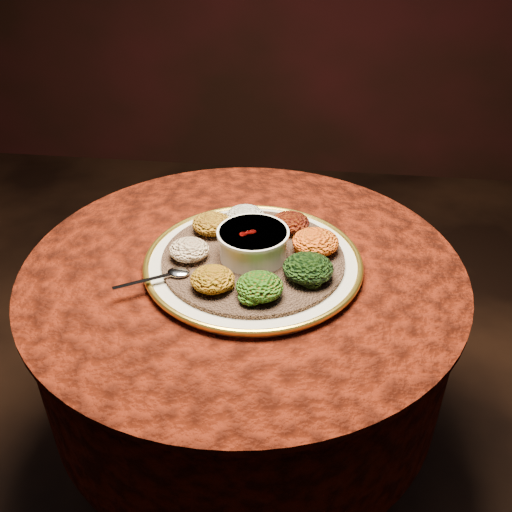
# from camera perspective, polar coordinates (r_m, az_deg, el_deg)

# --- Properties ---
(table) EXTENTS (0.96, 0.96, 0.73)m
(table) POSITION_cam_1_polar(r_m,az_deg,el_deg) (1.35, -1.20, -7.03)
(table) COLOR black
(table) RESTS_ON ground
(platter) EXTENTS (0.57, 0.57, 0.02)m
(platter) POSITION_cam_1_polar(r_m,az_deg,el_deg) (1.22, -0.29, -0.64)
(platter) COLOR beige
(platter) RESTS_ON table
(injera) EXTENTS (0.42, 0.42, 0.01)m
(injera) POSITION_cam_1_polar(r_m,az_deg,el_deg) (1.22, -0.29, -0.22)
(injera) COLOR brown
(injera) RESTS_ON platter
(stew_bowl) EXTENTS (0.15, 0.15, 0.06)m
(stew_bowl) POSITION_cam_1_polar(r_m,az_deg,el_deg) (1.20, -0.30, 1.41)
(stew_bowl) COLOR white
(stew_bowl) RESTS_ON injera
(spoon) EXTENTS (0.14, 0.09, 0.01)m
(spoon) POSITION_cam_1_polar(r_m,az_deg,el_deg) (1.17, -8.26, -1.75)
(spoon) COLOR silver
(spoon) RESTS_ON injera
(portion_ayib) EXTENTS (0.09, 0.08, 0.04)m
(portion_ayib) POSITION_cam_1_polar(r_m,az_deg,el_deg) (1.32, -1.06, 4.03)
(portion_ayib) COLOR silver
(portion_ayib) RESTS_ON injera
(portion_kitfo) EXTENTS (0.09, 0.08, 0.04)m
(portion_kitfo) POSITION_cam_1_polar(r_m,az_deg,el_deg) (1.30, 3.46, 3.38)
(portion_kitfo) COLOR black
(portion_kitfo) RESTS_ON injera
(portion_tikil) EXTENTS (0.10, 0.10, 0.05)m
(portion_tikil) POSITION_cam_1_polar(r_m,az_deg,el_deg) (1.22, 5.97, 1.41)
(portion_tikil) COLOR #A4770D
(portion_tikil) RESTS_ON injera
(portion_gomen) EXTENTS (0.10, 0.10, 0.05)m
(portion_gomen) POSITION_cam_1_polar(r_m,az_deg,el_deg) (1.14, 5.23, -1.22)
(portion_gomen) COLOR black
(portion_gomen) RESTS_ON injera
(portion_mixveg) EXTENTS (0.09, 0.09, 0.04)m
(portion_mixveg) POSITION_cam_1_polar(r_m,az_deg,el_deg) (1.09, 0.37, -3.06)
(portion_mixveg) COLOR #A92F0A
(portion_mixveg) RESTS_ON injera
(portion_kik) EXTENTS (0.09, 0.08, 0.04)m
(portion_kik) POSITION_cam_1_polar(r_m,az_deg,el_deg) (1.12, -4.38, -2.32)
(portion_kik) COLOR #A65F0E
(portion_kik) RESTS_ON injera
(portion_timatim) EXTENTS (0.09, 0.08, 0.04)m
(portion_timatim) POSITION_cam_1_polar(r_m,az_deg,el_deg) (1.21, -6.71, 0.63)
(portion_timatim) COLOR maroon
(portion_timatim) RESTS_ON injera
(portion_shiro) EXTENTS (0.09, 0.09, 0.04)m
(portion_shiro) POSITION_cam_1_polar(r_m,az_deg,el_deg) (1.29, -4.43, 3.23)
(portion_shiro) COLOR #9C6C12
(portion_shiro) RESTS_ON injera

